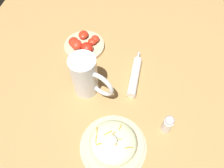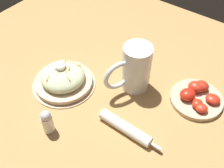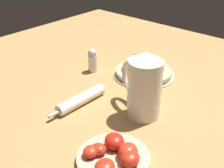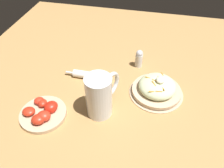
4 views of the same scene
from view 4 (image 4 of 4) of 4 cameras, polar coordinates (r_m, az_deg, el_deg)
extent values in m
plane|color=#B2844C|center=(0.92, 1.42, 0.43)|extent=(1.43, 1.43, 0.00)
cylinder|color=#D1B28E|center=(0.89, 11.62, -2.21)|extent=(0.22, 0.22, 0.01)
cylinder|color=#D1B28E|center=(0.88, 11.72, -1.70)|extent=(0.20, 0.20, 0.01)
ellipsoid|color=beige|center=(0.87, 11.95, -0.57)|extent=(0.15, 0.15, 0.06)
cylinder|color=orange|center=(0.84, 11.21, 1.00)|extent=(0.01, 0.02, 0.01)
cylinder|color=orange|center=(0.83, 11.12, 0.15)|extent=(0.02, 0.02, 0.01)
cylinder|color=orange|center=(0.86, 9.57, 1.71)|extent=(0.01, 0.02, 0.00)
cylinder|color=orange|center=(0.89, 13.26, 2.57)|extent=(0.02, 0.01, 0.01)
cylinder|color=orange|center=(0.81, 12.39, -1.93)|extent=(0.01, 0.03, 0.00)
cylinder|color=orange|center=(0.85, 12.88, 1.23)|extent=(0.01, 0.02, 0.01)
cylinder|color=orange|center=(0.85, 12.27, 1.52)|extent=(0.03, 0.01, 0.01)
cylinder|color=orange|center=(0.81, 10.54, -1.99)|extent=(0.01, 0.02, 0.01)
cylinder|color=orange|center=(0.82, 13.48, -1.23)|extent=(0.02, 0.01, 0.01)
ellipsoid|color=#EFEACC|center=(0.84, 12.69, 1.01)|extent=(0.04, 0.03, 0.02)
cylinder|color=white|center=(0.75, -3.52, -3.32)|extent=(0.09, 0.09, 0.17)
cylinder|color=#B76B14|center=(0.77, -3.45, -4.46)|extent=(0.08, 0.08, 0.12)
cylinder|color=white|center=(0.72, -3.66, -1.05)|extent=(0.08, 0.08, 0.01)
torus|color=white|center=(0.79, -0.52, -0.35)|extent=(0.11, 0.06, 0.11)
cylinder|color=white|center=(0.93, -5.17, 2.23)|extent=(0.04, 0.17, 0.03)
cylinder|color=silver|center=(0.97, -11.11, 3.12)|extent=(0.01, 0.04, 0.01)
cylinder|color=#D1B28E|center=(0.83, -17.81, -7.59)|extent=(0.17, 0.17, 0.02)
ellipsoid|color=red|center=(0.84, -18.01, -4.88)|extent=(0.04, 0.04, 0.02)
ellipsoid|color=red|center=(0.86, -18.81, -4.27)|extent=(0.04, 0.05, 0.02)
ellipsoid|color=red|center=(0.79, -19.07, -8.89)|extent=(0.06, 0.06, 0.03)
ellipsoid|color=red|center=(0.83, -21.31, -6.83)|extent=(0.04, 0.05, 0.02)
ellipsoid|color=red|center=(0.82, -15.93, -6.46)|extent=(0.03, 0.04, 0.02)
ellipsoid|color=red|center=(0.82, -15.96, -5.80)|extent=(0.07, 0.07, 0.03)
ellipsoid|color=red|center=(0.79, -17.70, -8.12)|extent=(0.05, 0.06, 0.03)
ellipsoid|color=red|center=(0.79, -18.97, -8.80)|extent=(0.05, 0.04, 0.03)
cylinder|color=white|center=(1.00, 7.14, 6.23)|extent=(0.03, 0.03, 0.06)
sphere|color=silver|center=(0.97, 7.34, 8.06)|extent=(0.03, 0.03, 0.03)
camera|label=1|loc=(0.73, 47.27, 41.09)|focal=35.81mm
camera|label=2|loc=(1.14, -16.63, 45.19)|focal=43.01mm
camera|label=3|loc=(0.76, -68.48, 5.05)|focal=47.97mm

